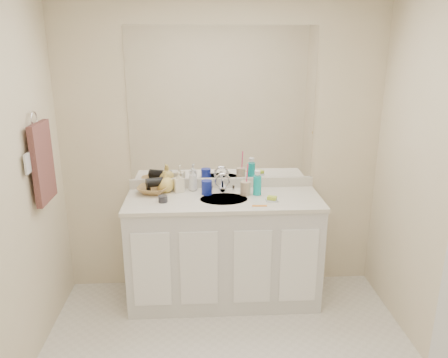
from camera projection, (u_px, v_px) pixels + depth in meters
name	position (u px, v px, depth m)	size (l,w,h in m)	color
wall_back	(222.00, 150.00, 3.55)	(2.60, 0.02, 2.40)	beige
vanity_cabinet	(224.00, 251.00, 3.52)	(1.50, 0.55, 0.85)	silver
countertop	(224.00, 200.00, 3.39)	(1.52, 0.57, 0.03)	silver
backsplash	(222.00, 183.00, 3.62)	(1.52, 0.03, 0.08)	beige
sink_basin	(224.00, 200.00, 3.37)	(0.37, 0.37, 0.02)	beige
faucet	(223.00, 185.00, 3.52)	(0.02, 0.02, 0.11)	silver
mirror	(222.00, 105.00, 3.44)	(1.48, 0.01, 1.20)	white
blue_mug	(207.00, 187.00, 3.45)	(0.08, 0.08, 0.11)	navy
tan_cup	(245.00, 188.00, 3.44)	(0.08, 0.08, 0.11)	tan
toothbrush	(247.00, 177.00, 3.42)	(0.01, 0.01, 0.21)	#E83D6E
mouthwash_bottle	(257.00, 185.00, 3.44)	(0.06, 0.06, 0.15)	#0EB0AF
soap_dish	(272.00, 200.00, 3.32)	(0.09, 0.07, 0.01)	silver
green_soap	(272.00, 198.00, 3.31)	(0.07, 0.05, 0.02)	#B1D032
orange_comb	(260.00, 206.00, 3.22)	(0.11, 0.02, 0.00)	orange
dark_jar	(163.00, 199.00, 3.29)	(0.07, 0.07, 0.05)	#2C2B31
soap_bottle_white	(193.00, 180.00, 3.53)	(0.07, 0.07, 0.18)	silver
soap_bottle_cream	(179.00, 182.00, 3.51)	(0.08, 0.08, 0.17)	#F4E8C7
soap_bottle_yellow	(165.00, 181.00, 3.50)	(0.14, 0.14, 0.17)	#DFBD56
wicker_basket	(153.00, 189.00, 3.49)	(0.24, 0.24, 0.06)	olive
hair_dryer	(156.00, 182.00, 3.48)	(0.07, 0.07, 0.15)	black
towel_ring	(34.00, 119.00, 2.88)	(0.11, 0.11, 0.01)	silver
hand_towel	(43.00, 163.00, 2.97)	(0.04, 0.32, 0.55)	#472726
switch_plate	(28.00, 164.00, 2.77)	(0.01, 0.09, 0.13)	silver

